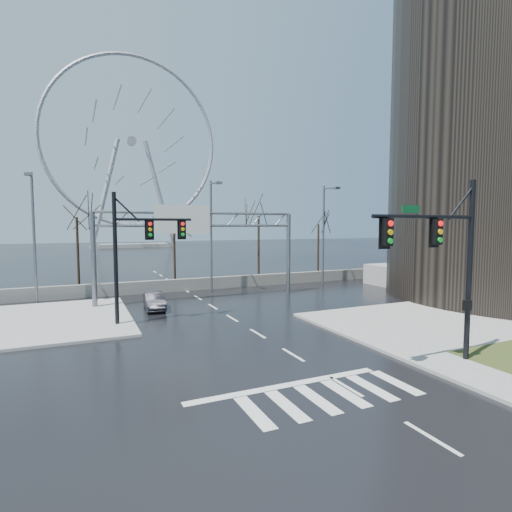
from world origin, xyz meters
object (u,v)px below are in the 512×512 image
signal_mast_near (449,254)px  car (154,301)px  signal_mast_far (135,245)px  ferris_wheel (132,148)px  sign_gantry (196,236)px

signal_mast_near → car: 19.73m
signal_mast_far → car: size_ratio=2.17×
signal_mast_near → signal_mast_far: bearing=130.3°
ferris_wheel → car: bearing=-96.3°
sign_gantry → car: sign_gantry is taller
sign_gantry → car: size_ratio=4.43×
car → signal_mast_near: bearing=-57.7°
signal_mast_near → sign_gantry: signal_mast_near is taller
signal_mast_far → signal_mast_near: bearing=-49.7°
car → ferris_wheel: bearing=87.2°
signal_mast_far → ferris_wheel: size_ratio=0.16×
signal_mast_near → signal_mast_far: (-11.01, 13.00, -0.04)m
ferris_wheel → signal_mast_near: bearing=-89.9°
signal_mast_far → sign_gantry: signal_mast_far is taller
ferris_wheel → car: size_ratio=13.79×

